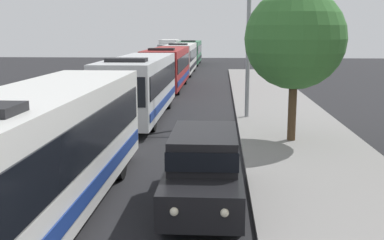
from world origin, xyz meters
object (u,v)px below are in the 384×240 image
at_px(roadside_tree, 295,39).
at_px(bus_second_in_line, 140,85).
at_px(white_suv, 204,166).
at_px(bus_middle, 167,67).
at_px(bus_lead, 44,148).
at_px(box_truck_oncoming, 169,50).
at_px(bus_fourth_in_line, 181,57).
at_px(streetlamp_mid, 249,13).
at_px(bus_rear, 190,52).

bearing_deg(roadside_tree, bus_second_in_line, 142.93).
bearing_deg(white_suv, bus_middle, 98.68).
relative_size(bus_lead, bus_second_in_line, 1.01).
relative_size(bus_lead, roadside_tree, 1.84).
bearing_deg(bus_middle, white_suv, -81.32).
bearing_deg(box_truck_oncoming, bus_fourth_in_line, -79.71).
height_order(white_suv, streetlamp_mid, streetlamp_mid).
relative_size(bus_lead, box_truck_oncoming, 1.43).
relative_size(bus_second_in_line, box_truck_oncoming, 1.43).
xyz_separation_m(bus_second_in_line, bus_fourth_in_line, (0.00, 24.91, 0.00)).
xyz_separation_m(white_suv, streetlamp_mid, (1.70, 11.87, 4.19)).
bearing_deg(white_suv, bus_second_in_line, 107.11).
height_order(bus_middle, bus_fourth_in_line, same).
distance_m(bus_rear, streetlamp_mid, 39.03).
height_order(bus_rear, box_truck_oncoming, bus_rear).
bearing_deg(bus_fourth_in_line, white_suv, -84.28).
distance_m(bus_middle, bus_fourth_in_line, 12.70).
bearing_deg(bus_lead, white_suv, 15.00).
height_order(bus_lead, streetlamp_mid, streetlamp_mid).
distance_m(bus_fourth_in_line, bus_rear, 13.45).
bearing_deg(bus_second_in_line, roadside_tree, -37.07).
distance_m(bus_lead, bus_rear, 51.36).
xyz_separation_m(white_suv, box_truck_oncoming, (-7.00, 55.11, 0.67)).
bearing_deg(white_suv, roadside_tree, 65.01).
bearing_deg(bus_second_in_line, box_truck_oncoming, 94.38).
bearing_deg(box_truck_oncoming, streetlamp_mid, -78.62).
xyz_separation_m(bus_lead, box_truck_oncoming, (-3.30, 56.10, 0.02)).
bearing_deg(bus_middle, bus_lead, -90.00).
distance_m(streetlamp_mid, roadside_tree, 5.40).
bearing_deg(streetlamp_mid, roadside_tree, -73.71).
bearing_deg(bus_fourth_in_line, box_truck_oncoming, 100.29).
bearing_deg(box_truck_oncoming, bus_rear, -55.17).
xyz_separation_m(streetlamp_mid, roadside_tree, (1.48, -5.06, -1.17)).
distance_m(bus_fourth_in_line, box_truck_oncoming, 18.49).
xyz_separation_m(bus_second_in_line, streetlamp_mid, (5.40, -0.14, 3.54)).
relative_size(white_suv, roadside_tree, 0.85).
xyz_separation_m(bus_middle, white_suv, (3.70, -24.21, -0.66)).
height_order(bus_lead, box_truck_oncoming, bus_lead).
distance_m(bus_middle, bus_rear, 26.15).
bearing_deg(bus_rear, roadside_tree, -81.03).
xyz_separation_m(bus_lead, bus_middle, (0.00, 25.20, 0.00)).
distance_m(bus_fourth_in_line, white_suv, 37.11).
relative_size(bus_rear, roadside_tree, 1.88).
relative_size(bus_second_in_line, roadside_tree, 1.83).
relative_size(bus_middle, roadside_tree, 1.93).
xyz_separation_m(bus_second_in_line, roadside_tree, (6.88, -5.19, 2.37)).
xyz_separation_m(bus_lead, streetlamp_mid, (5.40, 12.87, 3.54)).
height_order(bus_rear, roadside_tree, roadside_tree).
distance_m(bus_second_in_line, bus_middle, 12.20).
bearing_deg(bus_second_in_line, streetlamp_mid, -1.44).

